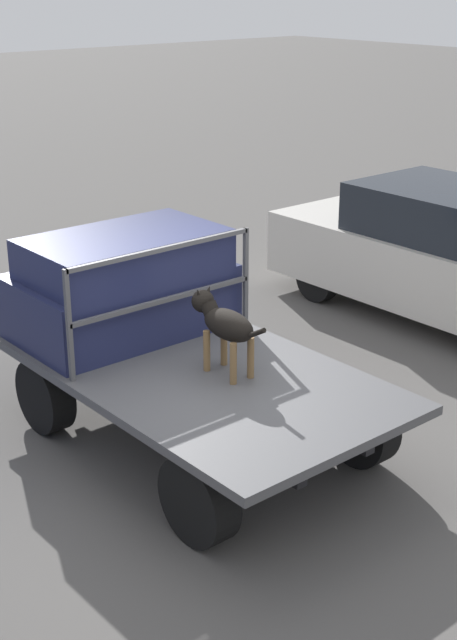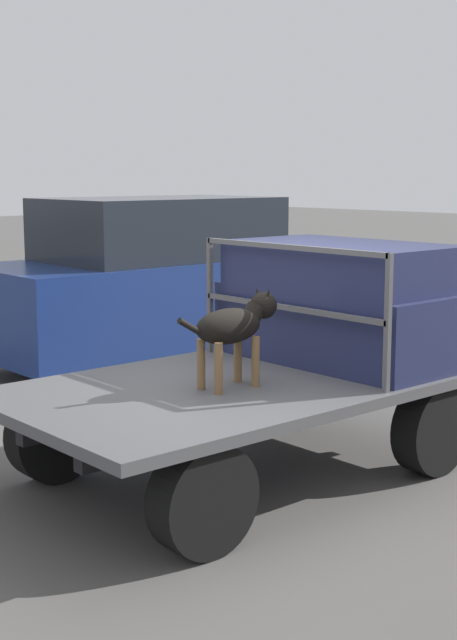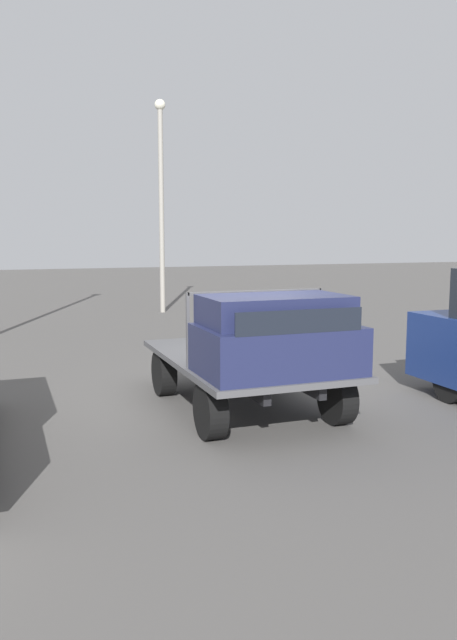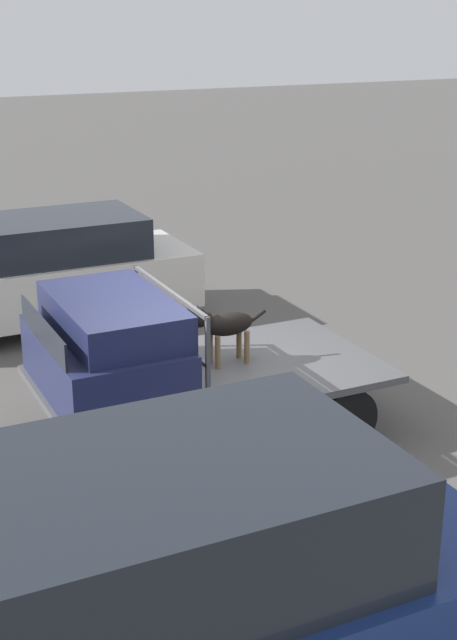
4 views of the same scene
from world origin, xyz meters
TOP-DOWN VIEW (x-y plane):
  - ground_plane at (0.00, 0.00)m, footprint 80.00×80.00m
  - flatbed_truck at (0.00, 0.00)m, footprint 3.64×2.07m
  - truck_cab at (1.13, 0.00)m, footprint 1.24×1.95m
  - truck_headboard at (0.46, 0.00)m, footprint 0.04×1.95m
  - dog at (-0.20, -0.13)m, footprint 0.93×0.25m
  - parked_sedan at (0.61, -4.24)m, footprint 4.24×1.72m
  - parked_pickup_far at (2.23, 3.80)m, footprint 4.87×1.88m

SIDE VIEW (x-z plane):
  - ground_plane at x=0.00m, z-range 0.00..0.00m
  - flatbed_truck at x=0.00m, z-range 0.18..0.94m
  - parked_sedan at x=0.61m, z-range 0.00..1.61m
  - parked_pickup_far at x=2.23m, z-range -0.02..1.97m
  - dog at x=-0.20m, z-range 0.85..1.55m
  - truck_cab at x=1.13m, z-range 0.73..1.70m
  - truck_headboard at x=0.46m, z-range 0.91..1.89m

